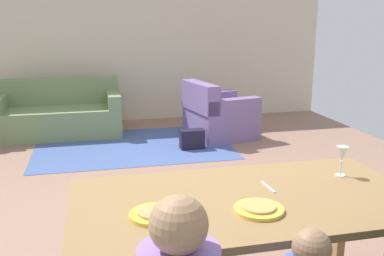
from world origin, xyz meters
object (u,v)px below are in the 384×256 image
dining_table (246,209)px  couch (59,115)px  plate_near_man (155,214)px  armchair (218,116)px  wine_glass (342,155)px  handbag (192,139)px  plate_near_child (259,209)px

dining_table → couch: (-1.27, 4.54, -0.39)m
plate_near_man → armchair: size_ratio=0.25×
couch → wine_glass: bearing=-66.0°
dining_table → handbag: dining_table is taller
plate_near_child → couch: size_ratio=0.14×
dining_table → plate_near_child: plate_near_child is taller
couch → dining_table: bearing=-74.3°
wine_glass → couch: bearing=114.0°
dining_table → plate_near_man: plate_near_man is taller
couch → armchair: size_ratio=1.77×
dining_table → plate_near_man: size_ratio=7.47×
plate_near_man → handbag: 3.70m
dining_table → couch: bearing=105.7°
armchair → handbag: size_ratio=3.18×
wine_glass → couch: (-1.95, 4.36, -0.59)m
couch → handbag: 2.12m
plate_near_man → plate_near_child: same height
plate_near_child → couch: 4.91m
couch → armchair: 2.36m
plate_near_man → wine_glass: bearing=14.2°
plate_near_child → couch: (-1.27, 4.72, -0.47)m
wine_glass → handbag: wine_glass is taller
dining_table → plate_near_child: bearing=-90.0°
armchair → plate_near_man: bearing=-110.6°
dining_table → couch: size_ratio=1.04×
dining_table → handbag: bearing=81.7°
plate_near_child → handbag: bearing=82.1°
plate_near_child → couch: bearing=105.1°
wine_glass → armchair: wine_glass is taller
wine_glass → handbag: (-0.18, 3.21, -0.76)m
couch → plate_near_child: bearing=-74.9°
plate_near_man → plate_near_child: (0.51, -0.06, 0.00)m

